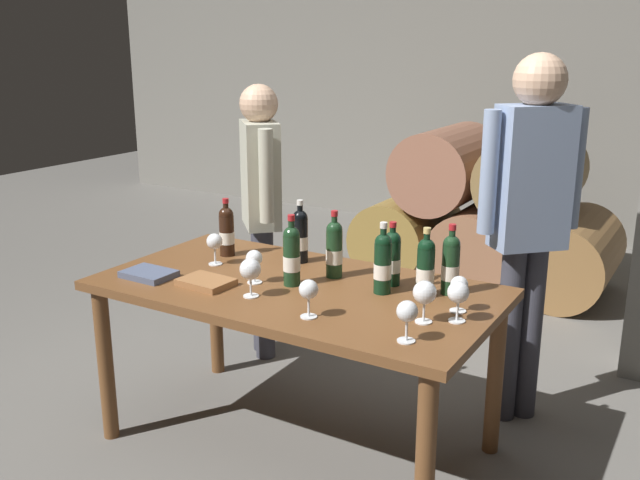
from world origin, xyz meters
TOP-DOWN VIEW (x-y plane):
  - ground_plane at (0.00, 0.00)m, footprint 14.00×14.00m
  - cellar_back_wall at (0.00, 4.20)m, footprint 10.00×0.24m
  - barrel_stack at (0.00, 2.60)m, footprint 1.86×0.90m
  - dining_table at (0.00, 0.00)m, footprint 1.70×0.90m
  - wine_bottle_0 at (0.09, 0.18)m, footprint 0.07×0.07m
  - wine_bottle_1 at (-0.52, 0.20)m, footprint 0.07×0.07m
  - wine_bottle_2 at (0.60, 0.23)m, footprint 0.07×0.07m
  - wine_bottle_3 at (0.52, 0.15)m, footprint 0.07×0.07m
  - wine_bottle_4 at (0.35, 0.21)m, footprint 0.07×0.07m
  - wine_bottle_5 at (-0.16, 0.28)m, footprint 0.07×0.07m
  - wine_bottle_6 at (-0.02, -0.01)m, footprint 0.07×0.07m
  - wine_bottle_7 at (0.36, 0.10)m, footprint 0.07×0.07m
  - wine_glass_0 at (-0.48, 0.05)m, footprint 0.07×0.07m
  - wine_glass_1 at (-0.08, -0.21)m, footprint 0.09×0.09m
  - wine_glass_2 at (0.64, -0.30)m, footprint 0.08×0.08m
  - wine_glass_3 at (0.24, -0.28)m, footprint 0.07×0.07m
  - wine_glass_4 at (-0.17, -0.07)m, footprint 0.07×0.07m
  - wine_glass_5 at (0.70, 0.06)m, footprint 0.07×0.07m
  - wine_glass_6 at (0.73, -0.04)m, footprint 0.08×0.08m
  - wine_glass_7 at (0.63, -0.11)m, footprint 0.09×0.09m
  - tasting_notebook at (-0.33, -0.20)m, footprint 0.23×0.17m
  - leather_ledger at (-0.61, -0.24)m, footprint 0.22×0.16m
  - sommelier_presenting at (0.77, 0.75)m, footprint 0.38×0.37m
  - taster_seated_left at (-0.69, 0.72)m, footprint 0.37×0.38m

SIDE VIEW (x-z plane):
  - ground_plane at x=0.00m, z-range 0.00..0.00m
  - barrel_stack at x=0.00m, z-range -0.05..1.09m
  - dining_table at x=0.00m, z-range 0.29..1.05m
  - tasting_notebook at x=-0.33m, z-range 0.76..0.79m
  - leather_ledger at x=-0.61m, z-range 0.76..0.79m
  - wine_glass_5 at x=0.70m, z-range 0.79..0.93m
  - wine_glass_4 at x=-0.17m, z-range 0.79..0.94m
  - wine_glass_0 at x=-0.48m, z-range 0.79..0.94m
  - wine_glass_3 at x=0.24m, z-range 0.79..0.94m
  - wine_glass_2 at x=0.64m, z-range 0.79..0.94m
  - wine_glass_6 at x=0.73m, z-range 0.79..0.95m
  - wine_glass_1 at x=-0.08m, z-range 0.79..0.95m
  - wine_glass_7 at x=0.63m, z-range 0.79..0.95m
  - wine_bottle_4 at x=0.35m, z-range 0.74..1.02m
  - wine_bottle_1 at x=-0.52m, z-range 0.74..1.02m
  - wine_bottle_3 at x=0.52m, z-range 0.74..1.03m
  - wine_bottle_2 at x=0.60m, z-range 0.74..1.03m
  - wine_bottle_5 at x=-0.16m, z-range 0.74..1.04m
  - wine_bottle_0 at x=0.09m, z-range 0.74..1.04m
  - wine_bottle_7 at x=0.36m, z-range 0.74..1.04m
  - wine_bottle_6 at x=-0.02m, z-range 0.74..1.05m
  - taster_seated_left at x=-0.69m, z-range 0.15..1.69m
  - sommelier_presenting at x=0.77m, z-range 0.19..1.90m
  - cellar_back_wall at x=0.00m, z-range 0.00..2.80m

